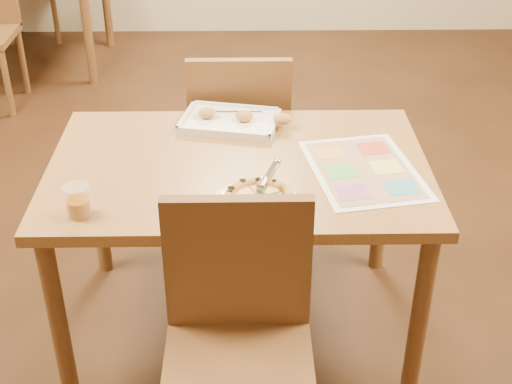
{
  "coord_description": "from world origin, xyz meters",
  "views": [
    {
      "loc": [
        0.03,
        -2.13,
        1.91
      ],
      "look_at": [
        0.06,
        -0.27,
        0.77
      ],
      "focal_mm": 50.0,
      "sensor_mm": 36.0,
      "label": 1
    }
  ],
  "objects_px": {
    "plate": "(256,204)",
    "glass_tumbler": "(78,203)",
    "pizza_cutter": "(267,178)",
    "menu": "(364,170)",
    "chair_near": "(238,316)",
    "chair_far": "(240,126)",
    "pizza": "(259,198)",
    "dining_table": "(239,185)",
    "appetizer_tray": "(233,121)"
  },
  "relations": [
    {
      "from": "dining_table",
      "to": "pizza",
      "type": "distance_m",
      "value": 0.29
    },
    {
      "from": "pizza",
      "to": "pizza_cutter",
      "type": "xyz_separation_m",
      "value": [
        0.03,
        0.03,
        0.05
      ]
    },
    {
      "from": "glass_tumbler",
      "to": "plate",
      "type": "bearing_deg",
      "value": 4.59
    },
    {
      "from": "chair_near",
      "to": "plate",
      "type": "relative_size",
      "value": 1.75
    },
    {
      "from": "chair_far",
      "to": "chair_near",
      "type": "bearing_deg",
      "value": 90.0
    },
    {
      "from": "dining_table",
      "to": "menu",
      "type": "distance_m",
      "value": 0.43
    },
    {
      "from": "dining_table",
      "to": "chair_near",
      "type": "distance_m",
      "value": 0.61
    },
    {
      "from": "pizza",
      "to": "glass_tumbler",
      "type": "distance_m",
      "value": 0.55
    },
    {
      "from": "pizza_cutter",
      "to": "glass_tumbler",
      "type": "bearing_deg",
      "value": 126.79
    },
    {
      "from": "pizza",
      "to": "appetizer_tray",
      "type": "xyz_separation_m",
      "value": [
        -0.09,
        0.57,
        -0.01
      ]
    },
    {
      "from": "appetizer_tray",
      "to": "glass_tumbler",
      "type": "height_order",
      "value": "glass_tumbler"
    },
    {
      "from": "pizza",
      "to": "glass_tumbler",
      "type": "xyz_separation_m",
      "value": [
        -0.55,
        -0.05,
        0.02
      ]
    },
    {
      "from": "dining_table",
      "to": "chair_near",
      "type": "bearing_deg",
      "value": -90.0
    },
    {
      "from": "chair_far",
      "to": "pizza",
      "type": "xyz_separation_m",
      "value": [
        0.06,
        -0.87,
        0.18
      ]
    },
    {
      "from": "appetizer_tray",
      "to": "menu",
      "type": "bearing_deg",
      "value": -38.45
    },
    {
      "from": "chair_far",
      "to": "plate",
      "type": "bearing_deg",
      "value": 93.67
    },
    {
      "from": "dining_table",
      "to": "pizza_cutter",
      "type": "bearing_deg",
      "value": -68.68
    },
    {
      "from": "chair_near",
      "to": "dining_table",
      "type": "bearing_deg",
      "value": 90.0
    },
    {
      "from": "appetizer_tray",
      "to": "chair_near",
      "type": "bearing_deg",
      "value": -88.57
    },
    {
      "from": "pizza_cutter",
      "to": "glass_tumbler",
      "type": "height_order",
      "value": "pizza_cutter"
    },
    {
      "from": "glass_tumbler",
      "to": "menu",
      "type": "relative_size",
      "value": 0.21
    },
    {
      "from": "dining_table",
      "to": "menu",
      "type": "relative_size",
      "value": 2.73
    },
    {
      "from": "plate",
      "to": "menu",
      "type": "height_order",
      "value": "plate"
    },
    {
      "from": "pizza_cutter",
      "to": "menu",
      "type": "relative_size",
      "value": 0.27
    },
    {
      "from": "chair_near",
      "to": "appetizer_tray",
      "type": "xyz_separation_m",
      "value": [
        -0.02,
        0.9,
        0.17
      ]
    },
    {
      "from": "pizza_cutter",
      "to": "menu",
      "type": "height_order",
      "value": "pizza_cutter"
    },
    {
      "from": "glass_tumbler",
      "to": "chair_near",
      "type": "bearing_deg",
      "value": -31.22
    },
    {
      "from": "chair_near",
      "to": "plate",
      "type": "bearing_deg",
      "value": 80.54
    },
    {
      "from": "plate",
      "to": "appetizer_tray",
      "type": "distance_m",
      "value": 0.57
    },
    {
      "from": "appetizer_tray",
      "to": "menu",
      "type": "xyz_separation_m",
      "value": [
        0.44,
        -0.35,
        -0.01
      ]
    },
    {
      "from": "menu",
      "to": "dining_table",
      "type": "bearing_deg",
      "value": 172.86
    },
    {
      "from": "menu",
      "to": "glass_tumbler",
      "type": "bearing_deg",
      "value": -164.07
    },
    {
      "from": "pizza",
      "to": "appetizer_tray",
      "type": "bearing_deg",
      "value": 98.77
    },
    {
      "from": "plate",
      "to": "pizza",
      "type": "height_order",
      "value": "pizza"
    },
    {
      "from": "dining_table",
      "to": "glass_tumbler",
      "type": "xyz_separation_m",
      "value": [
        -0.48,
        -0.31,
        0.13
      ]
    },
    {
      "from": "glass_tumbler",
      "to": "menu",
      "type": "xyz_separation_m",
      "value": [
        0.9,
        0.26,
        -0.04
      ]
    },
    {
      "from": "chair_far",
      "to": "appetizer_tray",
      "type": "xyz_separation_m",
      "value": [
        -0.02,
        -0.3,
        0.17
      ]
    },
    {
      "from": "pizza_cutter",
      "to": "plate",
      "type": "bearing_deg",
      "value": 161.62
    },
    {
      "from": "pizza_cutter",
      "to": "appetizer_tray",
      "type": "xyz_separation_m",
      "value": [
        -0.11,
        0.54,
        -0.06
      ]
    },
    {
      "from": "chair_far",
      "to": "pizza",
      "type": "relative_size",
      "value": 2.14
    },
    {
      "from": "pizza_cutter",
      "to": "menu",
      "type": "distance_m",
      "value": 0.39
    },
    {
      "from": "dining_table",
      "to": "chair_far",
      "type": "xyz_separation_m",
      "value": [
        -0.0,
        0.6,
        -0.07
      ]
    },
    {
      "from": "dining_table",
      "to": "pizza_cutter",
      "type": "xyz_separation_m",
      "value": [
        0.09,
        -0.23,
        0.16
      ]
    },
    {
      "from": "plate",
      "to": "glass_tumbler",
      "type": "height_order",
      "value": "glass_tumbler"
    },
    {
      "from": "chair_far",
      "to": "menu",
      "type": "xyz_separation_m",
      "value": [
        0.42,
        -0.65,
        0.16
      ]
    },
    {
      "from": "plate",
      "to": "glass_tumbler",
      "type": "bearing_deg",
      "value": -175.41
    },
    {
      "from": "pizza",
      "to": "pizza_cutter",
      "type": "distance_m",
      "value": 0.07
    },
    {
      "from": "plate",
      "to": "pizza_cutter",
      "type": "relative_size",
      "value": 2.09
    },
    {
      "from": "pizza_cutter",
      "to": "appetizer_tray",
      "type": "relative_size",
      "value": 0.3
    },
    {
      "from": "menu",
      "to": "appetizer_tray",
      "type": "bearing_deg",
      "value": 141.55
    }
  ]
}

